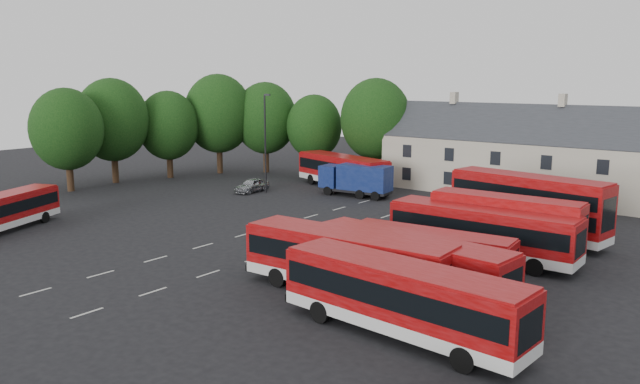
# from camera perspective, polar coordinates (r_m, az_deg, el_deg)

# --- Properties ---
(ground) EXTENTS (140.00, 140.00, 0.00)m
(ground) POSITION_cam_1_polar(r_m,az_deg,el_deg) (45.52, -8.77, -4.38)
(ground) COLOR black
(ground) RESTS_ON ground
(lane_markings) EXTENTS (5.15, 33.80, 0.01)m
(lane_markings) POSITION_cam_1_polar(r_m,az_deg,el_deg) (45.18, -4.73, -4.40)
(lane_markings) COLOR beige
(lane_markings) RESTS_ON ground
(treeline) EXTENTS (29.92, 32.59, 12.01)m
(treeline) POSITION_cam_1_polar(r_m,az_deg,el_deg) (72.57, -9.03, 6.46)
(treeline) COLOR black
(treeline) RESTS_ON ground
(terrace_houses) EXTENTS (35.70, 7.13, 10.06)m
(terrace_houses) POSITION_cam_1_polar(r_m,az_deg,el_deg) (63.17, 20.98, 2.75)
(terrace_houses) COLOR beige
(terrace_houses) RESTS_ON ground
(bus_row_a) EXTENTS (12.09, 3.59, 3.37)m
(bus_row_a) POSITION_cam_1_polar(r_m,az_deg,el_deg) (28.40, 7.50, -9.23)
(bus_row_a) COLOR silver
(bus_row_a) RESTS_ON ground
(bus_row_b) EXTENTS (12.13, 3.31, 3.40)m
(bus_row_b) POSITION_cam_1_polar(r_m,az_deg,el_deg) (33.54, 2.52, -6.03)
(bus_row_b) COLOR silver
(bus_row_b) RESTS_ON ground
(bus_row_c) EXTENTS (11.85, 3.76, 3.29)m
(bus_row_c) POSITION_cam_1_polar(r_m,az_deg,el_deg) (33.51, 8.15, -6.26)
(bus_row_c) COLOR silver
(bus_row_c) RESTS_ON ground
(bus_row_d) EXTENTS (9.91, 3.12, 2.76)m
(bus_row_d) POSITION_cam_1_polar(r_m,az_deg,el_deg) (37.12, 10.03, -5.17)
(bus_row_d) COLOR silver
(bus_row_d) RESTS_ON ground
(bus_row_e) EXTENTS (12.07, 2.97, 3.40)m
(bus_row_e) POSITION_cam_1_polar(r_m,az_deg,el_deg) (41.06, 14.61, -3.29)
(bus_row_e) COLOR silver
(bus_row_e) RESTS_ON ground
(bus_dd_south) EXTENTS (9.77, 2.51, 3.98)m
(bus_dd_south) POSITION_cam_1_polar(r_m,az_deg,el_deg) (42.38, 16.57, -2.65)
(bus_dd_south) COLOR silver
(bus_dd_south) RESTS_ON ground
(bus_dd_north) EXTENTS (11.67, 4.31, 4.68)m
(bus_dd_north) POSITION_cam_1_polar(r_m,az_deg,el_deg) (47.12, 18.50, -0.97)
(bus_dd_north) COLOR silver
(bus_dd_north) RESTS_ON ground
(bus_west) EXTENTS (6.06, 10.15, 2.85)m
(bus_west) POSITION_cam_1_polar(r_m,az_deg,el_deg) (52.91, -27.02, -1.43)
(bus_west) COLOR silver
(bus_west) RESTS_ON ground
(bus_north) EXTENTS (12.48, 5.99, 3.45)m
(bus_north) POSITION_cam_1_polar(r_m,az_deg,el_deg) (65.68, 2.07, 2.13)
(bus_north) COLOR silver
(bus_north) RESTS_ON ground
(box_truck) EXTENTS (7.42, 3.05, 3.16)m
(box_truck) POSITION_cam_1_polar(r_m,az_deg,el_deg) (61.30, 3.33, 1.24)
(box_truck) COLOR black
(box_truck) RESTS_ON ground
(silver_car) EXTENTS (1.95, 4.27, 1.42)m
(silver_car) POSITION_cam_1_polar(r_m,az_deg,el_deg) (63.98, -6.27, 0.62)
(silver_car) COLOR #9EA1A5
(silver_car) RESTS_ON ground
(lamppost) EXTENTS (0.69, 0.43, 9.95)m
(lamppost) POSITION_cam_1_polar(r_m,az_deg,el_deg) (62.93, -5.01, 4.70)
(lamppost) COLOR black
(lamppost) RESTS_ON ground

